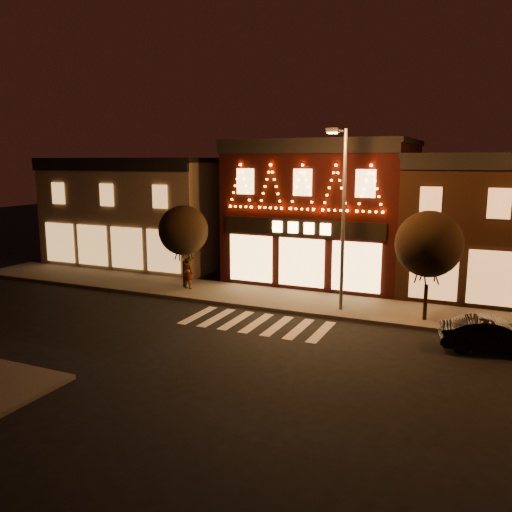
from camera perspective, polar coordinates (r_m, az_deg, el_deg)
The scene contains 10 objects.
ground at distance 20.23m, azimuth -4.63°, elevation -10.39°, with size 120.00×120.00×0.00m, color black.
sidewalk_far at distance 26.54m, azimuth 7.58°, elevation -5.21°, with size 44.00×4.00×0.15m, color #47423D.
building_left at distance 37.90m, azimuth -11.86°, elevation 4.84°, with size 12.20×8.28×7.30m.
building_pulp at distance 32.02m, azimuth 7.39°, elevation 4.90°, with size 10.20×8.34×8.30m.
building_right_a at distance 30.74m, azimuth 24.60°, elevation 3.07°, with size 9.20×8.28×7.50m.
streetlamp_mid at distance 24.42m, azimuth 9.29°, elevation 5.35°, with size 0.55×1.93×8.41m.
tree_left at distance 29.20m, azimuth -7.87°, elevation 2.76°, with size 2.73×2.73×4.57m.
tree_right at distance 24.05m, azimuth 18.21°, elevation 1.23°, with size 2.91×2.91×4.87m.
dark_sedan at distance 21.96m, azimuth 24.35°, elevation -7.85°, with size 1.35×3.88×1.28m, color black.
pedestrian at distance 29.20m, azimuth -7.38°, elevation -1.87°, with size 0.63×0.42×1.74m, color gray.
Camera 1 is at (9.17, -16.56, 7.15)m, focal length 36.93 mm.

